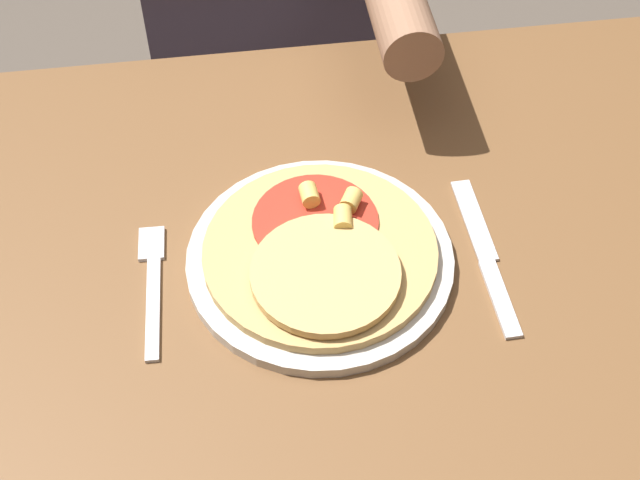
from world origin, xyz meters
TOP-DOWN VIEW (x-y plane):
  - dining_table at (0.00, 0.00)m, footprint 1.19×0.73m
  - plate at (0.02, -0.01)m, footprint 0.29×0.29m
  - pizza at (0.02, -0.02)m, footprint 0.25×0.25m
  - fork at (-0.16, -0.01)m, footprint 0.03×0.18m
  - knife at (0.20, -0.03)m, footprint 0.03×0.22m

SIDE VIEW (x-z plane):
  - dining_table at x=0.00m, z-range 0.26..1.03m
  - fork at x=-0.16m, z-range 0.77..0.77m
  - knife at x=0.20m, z-range 0.77..0.77m
  - plate at x=0.02m, z-range 0.77..0.78m
  - pizza at x=0.02m, z-range 0.77..0.81m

